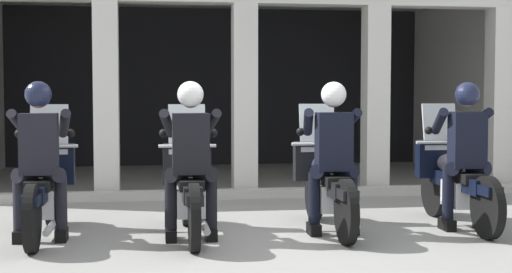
# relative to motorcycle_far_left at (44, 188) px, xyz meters

# --- Properties ---
(ground_plane) EXTENTS (80.00, 80.00, 0.00)m
(ground_plane) POSITION_rel_motorcycle_far_left_xyz_m (2.21, 2.57, -0.50)
(ground_plane) COLOR gray
(station_building) EXTENTS (9.03, 5.06, 3.36)m
(station_building) POSITION_rel_motorcycle_far_left_xyz_m (2.45, 5.47, 1.61)
(station_building) COLOR black
(station_building) RESTS_ON ground
(kerb_strip) EXTENTS (8.53, 0.24, 0.12)m
(kerb_strip) POSITION_rel_motorcycle_far_left_xyz_m (2.45, 2.45, -0.44)
(kerb_strip) COLOR #B7B5AD
(kerb_strip) RESTS_ON ground
(motorcycle_far_left) EXTENTS (0.62, 2.04, 1.35)m
(motorcycle_far_left) POSITION_rel_motorcycle_far_left_xyz_m (0.00, 0.00, 0.00)
(motorcycle_far_left) COLOR black
(motorcycle_far_left) RESTS_ON ground
(police_officer_far_left) EXTENTS (0.63, 0.61, 1.58)m
(police_officer_far_left) POSITION_rel_motorcycle_far_left_xyz_m (-0.00, -0.28, 0.44)
(police_officer_far_left) COLOR black
(police_officer_far_left) RESTS_ON ground
(motorcycle_center_left) EXTENTS (0.62, 2.04, 1.35)m
(motorcycle_center_left) POSITION_rel_motorcycle_far_left_xyz_m (1.48, -0.17, 0.00)
(motorcycle_center_left) COLOR black
(motorcycle_center_left) RESTS_ON ground
(police_officer_center_left) EXTENTS (0.63, 0.61, 1.58)m
(police_officer_center_left) POSITION_rel_motorcycle_far_left_xyz_m (1.47, -0.45, 0.44)
(police_officer_center_left) COLOR black
(police_officer_center_left) RESTS_ON ground
(motorcycle_center_right) EXTENTS (0.62, 2.04, 1.35)m
(motorcycle_center_right) POSITION_rel_motorcycle_far_left_xyz_m (2.95, -0.05, 0.00)
(motorcycle_center_right) COLOR black
(motorcycle_center_right) RESTS_ON ground
(police_officer_center_right) EXTENTS (0.63, 0.61, 1.58)m
(police_officer_center_right) POSITION_rel_motorcycle_far_left_xyz_m (2.95, -0.34, 0.44)
(police_officer_center_right) COLOR black
(police_officer_center_right) RESTS_ON ground
(motorcycle_far_right) EXTENTS (0.62, 2.04, 1.35)m
(motorcycle_far_right) POSITION_rel_motorcycle_far_left_xyz_m (4.43, 0.01, 0.00)
(motorcycle_far_right) COLOR black
(motorcycle_far_right) RESTS_ON ground
(police_officer_far_right) EXTENTS (0.63, 0.61, 1.58)m
(police_officer_far_right) POSITION_rel_motorcycle_far_left_xyz_m (4.42, -0.28, 0.44)
(police_officer_far_right) COLOR black
(police_officer_far_right) RESTS_ON ground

